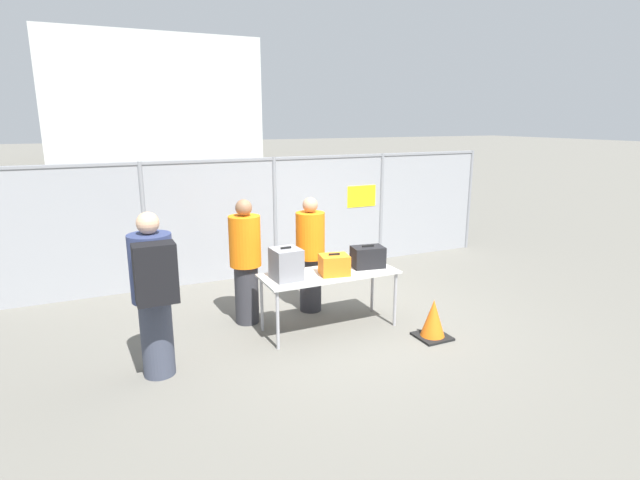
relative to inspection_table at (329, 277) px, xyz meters
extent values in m
plane|color=#605E56|center=(0.21, 0.05, -0.70)|extent=(120.00, 120.00, 0.00)
cylinder|color=gray|center=(-1.96, 2.59, 0.33)|extent=(0.07, 0.07, 2.06)
cylinder|color=gray|center=(0.21, 2.59, 0.33)|extent=(0.07, 0.07, 2.06)
cylinder|color=gray|center=(2.38, 2.59, 0.33)|extent=(0.07, 0.07, 2.06)
cylinder|color=gray|center=(4.55, 2.59, 0.33)|extent=(0.07, 0.07, 2.06)
cube|color=gray|center=(0.21, 2.59, 0.33)|extent=(8.68, 0.01, 2.06)
cube|color=gray|center=(0.21, 2.59, 1.33)|extent=(8.68, 0.04, 0.04)
cube|color=yellow|center=(1.94, 2.58, 0.58)|extent=(0.60, 0.01, 0.40)
cube|color=#B2B2AD|center=(0.00, 0.00, 0.05)|extent=(1.77, 0.71, 0.02)
cylinder|color=#99999E|center=(-0.83, -0.29, -0.33)|extent=(0.04, 0.04, 0.74)
cylinder|color=#99999E|center=(0.83, -0.29, -0.33)|extent=(0.04, 0.04, 0.74)
cylinder|color=#99999E|center=(-0.83, 0.29, -0.33)|extent=(0.04, 0.04, 0.74)
cylinder|color=#99999E|center=(0.83, 0.29, -0.33)|extent=(0.04, 0.04, 0.74)
cube|color=slate|center=(-0.60, -0.01, 0.26)|extent=(0.35, 0.37, 0.39)
cube|color=black|center=(-0.60, -0.01, 0.46)|extent=(0.13, 0.03, 0.02)
cube|color=orange|center=(0.02, -0.09, 0.19)|extent=(0.41, 0.36, 0.26)
cube|color=black|center=(0.02, -0.09, 0.33)|extent=(0.14, 0.05, 0.02)
cube|color=black|center=(0.58, 0.02, 0.20)|extent=(0.46, 0.34, 0.28)
cube|color=black|center=(0.58, 0.02, 0.35)|extent=(0.16, 0.05, 0.02)
cylinder|color=#383D4C|center=(-2.20, -0.32, -0.28)|extent=(0.34, 0.34, 0.85)
cylinder|color=navy|center=(-2.20, -0.32, 0.50)|extent=(0.44, 0.44, 0.71)
sphere|color=tan|center=(-2.20, -0.32, 0.97)|extent=(0.23, 0.23, 0.23)
cube|color=black|center=(-2.20, -0.66, 0.54)|extent=(0.40, 0.24, 0.59)
cylinder|color=#2D2D33|center=(0.04, 0.69, -0.31)|extent=(0.31, 0.31, 0.78)
cylinder|color=orange|center=(0.04, 0.69, 0.41)|extent=(0.41, 0.41, 0.65)
sphere|color=#A57A5B|center=(0.04, 0.69, 0.84)|extent=(0.21, 0.21, 0.21)
cylinder|color=#2D2D33|center=(-0.92, 0.65, -0.30)|extent=(0.32, 0.32, 0.80)
cylinder|color=orange|center=(-0.92, 0.65, 0.43)|extent=(0.42, 0.42, 0.67)
sphere|color=brown|center=(-0.92, 0.65, 0.88)|extent=(0.22, 0.22, 0.22)
cube|color=#4C6B47|center=(0.74, 4.96, -0.25)|extent=(2.65, 1.49, 0.56)
sphere|color=black|center=(0.28, 4.15, -0.38)|extent=(0.63, 0.63, 0.63)
sphere|color=black|center=(0.28, 5.77, -0.38)|extent=(0.63, 0.63, 0.63)
cylinder|color=#59595B|center=(-1.04, 4.96, -0.48)|extent=(0.93, 0.06, 0.06)
cube|color=#B2B7B2|center=(1.39, 29.52, 2.99)|extent=(12.03, 10.09, 7.38)
cube|color=black|center=(1.05, -0.82, -0.68)|extent=(0.40, 0.40, 0.03)
cone|color=orange|center=(1.05, -0.82, -0.45)|extent=(0.32, 0.32, 0.50)
camera|label=1|loc=(-2.71, -5.50, 1.99)|focal=28.00mm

